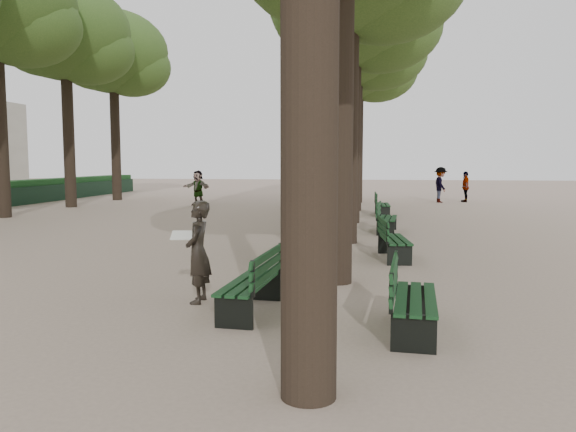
# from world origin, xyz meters

# --- Properties ---
(ground) EXTENTS (120.00, 120.00, 0.00)m
(ground) POSITION_xyz_m (0.00, 0.00, 0.00)
(ground) COLOR tan
(ground) RESTS_ON ground
(tree_central_3) EXTENTS (6.00, 6.00, 9.95)m
(tree_central_3) POSITION_xyz_m (1.50, 13.00, 7.65)
(tree_central_3) COLOR #33261C
(tree_central_3) RESTS_ON ground
(tree_central_4) EXTENTS (6.00, 6.00, 9.95)m
(tree_central_4) POSITION_xyz_m (1.50, 18.00, 7.65)
(tree_central_4) COLOR #33261C
(tree_central_4) RESTS_ON ground
(tree_central_5) EXTENTS (6.00, 6.00, 9.95)m
(tree_central_5) POSITION_xyz_m (1.50, 23.00, 7.65)
(tree_central_5) COLOR #33261C
(tree_central_5) RESTS_ON ground
(tree_far_4) EXTENTS (6.00, 6.00, 10.45)m
(tree_far_4) POSITION_xyz_m (-12.00, 18.00, 8.14)
(tree_far_4) COLOR #33261C
(tree_far_4) RESTS_ON ground
(tree_far_5) EXTENTS (6.00, 6.00, 10.45)m
(tree_far_5) POSITION_xyz_m (-12.00, 23.00, 8.14)
(tree_far_5) COLOR #33261C
(tree_far_5) RESTS_ON ground
(bench_left_0) EXTENTS (0.71, 1.84, 0.92)m
(bench_left_0) POSITION_xyz_m (0.37, 0.77, 0.27)
(bench_left_0) COLOR black
(bench_left_0) RESTS_ON ground
(bench_left_1) EXTENTS (0.75, 1.85, 0.92)m
(bench_left_1) POSITION_xyz_m (0.37, 5.92, 0.27)
(bench_left_1) COLOR black
(bench_left_1) RESTS_ON ground
(bench_left_2) EXTENTS (0.57, 1.80, 0.92)m
(bench_left_2) POSITION_xyz_m (0.37, 10.33, 0.27)
(bench_left_2) COLOR black
(bench_left_2) RESTS_ON ground
(bench_left_3) EXTENTS (0.68, 1.83, 0.92)m
(bench_left_3) POSITION_xyz_m (0.37, 15.84, 0.27)
(bench_left_3) COLOR black
(bench_left_3) RESTS_ON ground
(bench_right_0) EXTENTS (0.72, 1.84, 0.92)m
(bench_right_0) POSITION_xyz_m (2.63, 0.15, 0.27)
(bench_right_0) COLOR black
(bench_right_0) RESTS_ON ground
(bench_right_1) EXTENTS (0.75, 1.85, 0.92)m
(bench_right_1) POSITION_xyz_m (2.63, 5.62, 0.27)
(bench_right_1) COLOR black
(bench_right_1) RESTS_ON ground
(bench_right_2) EXTENTS (0.72, 1.84, 0.92)m
(bench_right_2) POSITION_xyz_m (2.63, 10.36, 0.27)
(bench_right_2) COLOR black
(bench_right_2) RESTS_ON ground
(bench_right_3) EXTENTS (0.62, 1.81, 0.92)m
(bench_right_3) POSITION_xyz_m (2.63, 15.81, 0.27)
(bench_right_3) COLOR black
(bench_right_3) RESTS_ON ground
(man_with_map) EXTENTS (0.61, 0.65, 1.59)m
(man_with_map) POSITION_xyz_m (-0.56, 1.27, 0.80)
(man_with_map) COLOR black
(man_with_map) RESTS_ON ground
(pedestrian_c) EXTENTS (0.36, 0.98, 1.65)m
(pedestrian_c) POSITION_xyz_m (7.22, 24.05, 0.82)
(pedestrian_c) COLOR #262628
(pedestrian_c) RESTS_ON ground
(pedestrian_e) EXTENTS (1.62, 0.97, 1.74)m
(pedestrian_e) POSITION_xyz_m (-6.28, 19.79, 0.87)
(pedestrian_e) COLOR #262628
(pedestrian_e) RESTS_ON ground
(pedestrian_b) EXTENTS (0.55, 1.26, 1.88)m
(pedestrian_b) POSITION_xyz_m (5.86, 23.56, 0.94)
(pedestrian_b) COLOR #262628
(pedestrian_b) RESTS_ON ground
(pedestrian_d) EXTENTS (0.85, 0.71, 1.64)m
(pedestrian_d) POSITION_xyz_m (1.11, 26.38, 0.82)
(pedestrian_d) COLOR #262628
(pedestrian_d) RESTS_ON ground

